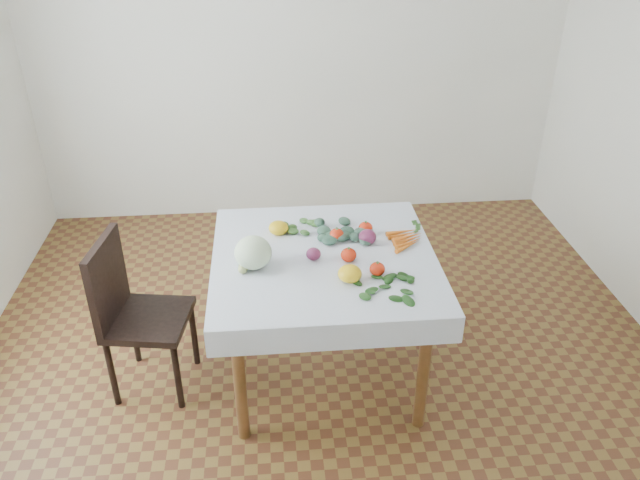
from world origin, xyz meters
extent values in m
plane|color=brown|center=(0.00, 0.00, 0.00)|extent=(4.00, 4.00, 0.00)
cube|color=white|center=(0.00, 2.00, 1.35)|extent=(4.00, 0.04, 2.70)
cube|color=brown|center=(0.00, 0.00, 0.73)|extent=(1.00, 1.00, 0.04)
cylinder|color=brown|center=(-0.44, -0.44, 0.35)|extent=(0.06, 0.06, 0.71)
cylinder|color=brown|center=(0.44, -0.44, 0.35)|extent=(0.06, 0.06, 0.71)
cylinder|color=brown|center=(-0.44, 0.44, 0.35)|extent=(0.06, 0.06, 0.71)
cylinder|color=brown|center=(0.44, 0.44, 0.35)|extent=(0.06, 0.06, 0.71)
cube|color=white|center=(0.00, 0.00, 0.75)|extent=(1.12, 1.12, 0.01)
cube|color=black|center=(-0.91, -0.01, 0.43)|extent=(0.46, 0.46, 0.04)
cube|color=black|center=(-1.09, 0.01, 0.67)|extent=(0.10, 0.40, 0.44)
cylinder|color=black|center=(-1.11, -0.16, 0.20)|extent=(0.03, 0.03, 0.41)
cylinder|color=black|center=(-0.77, -0.21, 0.20)|extent=(0.03, 0.03, 0.41)
cylinder|color=black|center=(-1.06, 0.18, 0.20)|extent=(0.03, 0.03, 0.41)
cylinder|color=black|center=(-0.72, 0.13, 0.20)|extent=(0.03, 0.03, 0.41)
ellipsoid|color=silver|center=(-0.35, -0.07, 0.84)|extent=(0.20, 0.20, 0.16)
ellipsoid|color=red|center=(0.12, -0.06, 0.79)|extent=(0.09, 0.09, 0.07)
ellipsoid|color=red|center=(0.24, 0.21, 0.79)|extent=(0.09, 0.09, 0.07)
ellipsoid|color=red|center=(0.08, 0.15, 0.79)|extent=(0.10, 0.10, 0.07)
ellipsoid|color=red|center=(0.24, -0.19, 0.79)|extent=(0.08, 0.08, 0.07)
ellipsoid|color=yellow|center=(-0.22, 0.25, 0.79)|extent=(0.12, 0.12, 0.07)
ellipsoid|color=yellow|center=(0.10, -0.23, 0.80)|extent=(0.11, 0.11, 0.08)
ellipsoid|color=#5A1940|center=(-0.06, -0.03, 0.79)|extent=(0.09, 0.09, 0.06)
ellipsoid|color=#5A1940|center=(0.24, 0.11, 0.79)|extent=(0.10, 0.10, 0.08)
ellipsoid|color=tan|center=(-0.37, -0.09, 0.78)|extent=(0.05, 0.05, 0.05)
ellipsoid|color=tan|center=(-0.42, -0.08, 0.78)|extent=(0.05, 0.05, 0.05)
ellipsoid|color=tan|center=(-0.36, -0.13, 0.78)|extent=(0.05, 0.05, 0.05)
cone|color=orange|center=(0.44, 0.19, 0.77)|extent=(0.18, 0.06, 0.03)
cone|color=orange|center=(0.44, 0.16, 0.77)|extent=(0.18, 0.08, 0.03)
cone|color=orange|center=(0.44, 0.13, 0.77)|extent=(0.18, 0.09, 0.03)
cone|color=orange|center=(0.44, 0.10, 0.77)|extent=(0.17, 0.11, 0.03)
cone|color=orange|center=(0.44, 0.07, 0.77)|extent=(0.17, 0.12, 0.03)
cone|color=orange|center=(0.44, 0.04, 0.77)|extent=(0.16, 0.13, 0.03)
ellipsoid|color=#3D6453|center=(0.12, 0.21, 0.78)|extent=(0.07, 0.07, 0.04)
ellipsoid|color=#3D6453|center=(0.08, 0.22, 0.78)|extent=(0.07, 0.07, 0.04)
ellipsoid|color=#3D6453|center=(0.10, 0.18, 0.78)|extent=(0.07, 0.07, 0.04)
ellipsoid|color=#3D6453|center=(0.13, 0.24, 0.78)|extent=(0.07, 0.07, 0.04)
ellipsoid|color=#3D6453|center=(0.04, 0.20, 0.78)|extent=(0.07, 0.07, 0.04)
ellipsoid|color=#3D6453|center=(0.16, 0.18, 0.78)|extent=(0.07, 0.07, 0.04)
ellipsoid|color=#3D6453|center=(0.08, 0.27, 0.78)|extent=(0.07, 0.07, 0.04)
ellipsoid|color=#3D6453|center=(0.06, 0.15, 0.78)|extent=(0.07, 0.07, 0.04)
ellipsoid|color=#3D6453|center=(0.18, 0.24, 0.78)|extent=(0.07, 0.07, 0.04)
ellipsoid|color=#3D6453|center=(0.00, 0.24, 0.78)|extent=(0.07, 0.07, 0.04)
ellipsoid|color=#3D6453|center=(0.15, 0.13, 0.78)|extent=(0.07, 0.07, 0.04)
ellipsoid|color=#3D6453|center=(0.13, 0.30, 0.78)|extent=(0.07, 0.07, 0.04)
ellipsoid|color=#3D6453|center=(-0.01, 0.15, 0.78)|extent=(0.07, 0.07, 0.04)
ellipsoid|color=#3D6453|center=(0.23, 0.19, 0.78)|extent=(0.07, 0.07, 0.04)
ellipsoid|color=#3D6453|center=(0.01, 0.30, 0.78)|extent=(0.07, 0.07, 0.04)
ellipsoid|color=#3D6453|center=(0.09, 0.08, 0.78)|extent=(0.07, 0.07, 0.04)
ellipsoid|color=#224D18|center=(0.27, -0.32, 0.76)|extent=(0.06, 0.04, 0.01)
ellipsoid|color=#224D18|center=(0.23, -0.32, 0.76)|extent=(0.06, 0.04, 0.01)
ellipsoid|color=#224D18|center=(0.26, -0.36, 0.76)|extent=(0.06, 0.04, 0.01)
ellipsoid|color=#224D18|center=(0.27, -0.29, 0.76)|extent=(0.06, 0.04, 0.01)
ellipsoid|color=#224D18|center=(0.21, -0.34, 0.76)|extent=(0.06, 0.04, 0.01)
ellipsoid|color=#224D18|center=(0.31, -0.34, 0.76)|extent=(0.06, 0.04, 0.01)
ellipsoid|color=#224D18|center=(0.22, -0.28, 0.76)|extent=(0.06, 0.04, 0.01)
ellipsoid|color=#224D18|center=(0.23, -0.39, 0.76)|extent=(0.06, 0.04, 0.01)
ellipsoid|color=#224D18|center=(0.32, -0.29, 0.76)|extent=(0.06, 0.04, 0.01)
ellipsoid|color=#224D18|center=(0.16, -0.31, 0.76)|extent=(0.06, 0.04, 0.01)
ellipsoid|color=#224D18|center=(0.31, -0.39, 0.76)|extent=(0.06, 0.04, 0.01)
ellipsoid|color=#224D18|center=(0.26, -0.24, 0.76)|extent=(0.06, 0.04, 0.01)
ellipsoid|color=#224D18|center=(0.17, -0.39, 0.76)|extent=(0.06, 0.04, 0.01)
ellipsoid|color=#224D18|center=(0.38, -0.33, 0.76)|extent=(0.06, 0.04, 0.01)
ellipsoid|color=#224D18|center=(0.16, -0.25, 0.76)|extent=(0.06, 0.04, 0.01)
ellipsoid|color=#49843C|center=(-0.07, 0.32, 0.77)|extent=(0.05, 0.05, 0.02)
ellipsoid|color=#49843C|center=(-0.11, 0.33, 0.77)|extent=(0.05, 0.05, 0.02)
ellipsoid|color=#49843C|center=(-0.09, 0.29, 0.77)|extent=(0.05, 0.05, 0.02)
ellipsoid|color=#49843C|center=(-0.06, 0.35, 0.77)|extent=(0.05, 0.05, 0.02)
ellipsoid|color=#49843C|center=(-0.15, 0.31, 0.77)|extent=(0.05, 0.05, 0.02)
ellipsoid|color=#49843C|center=(-0.04, 0.28, 0.77)|extent=(0.05, 0.05, 0.02)
ellipsoid|color=#49843C|center=(-0.10, 0.38, 0.77)|extent=(0.05, 0.05, 0.02)
ellipsoid|color=#49843C|center=(-0.14, 0.26, 0.77)|extent=(0.05, 0.05, 0.02)
ellipsoid|color=#49843C|center=(0.01, 0.34, 0.77)|extent=(0.05, 0.05, 0.02)
ellipsoid|color=#49843C|center=(-0.19, 0.36, 0.77)|extent=(0.05, 0.05, 0.02)
camera|label=1|loc=(-0.26, -2.67, 2.40)|focal=35.00mm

